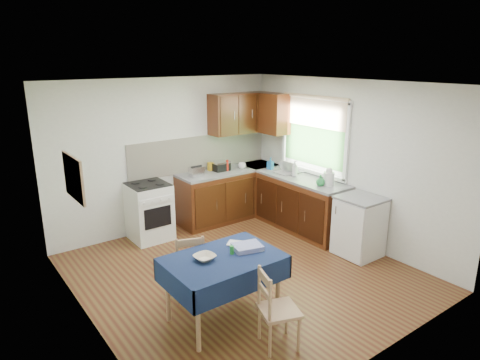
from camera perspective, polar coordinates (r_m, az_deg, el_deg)
floor at (r=5.91m, az=0.37°, el=-12.27°), size 4.20×4.20×0.00m
ceiling at (r=5.20m, az=0.42°, el=12.73°), size 4.00×4.20×0.02m
wall_back at (r=7.16m, az=-9.75°, el=3.32°), size 4.00×0.02×2.50m
wall_front at (r=4.05m, az=18.69°, el=-7.44°), size 4.00×0.02×2.50m
wall_left at (r=4.58m, az=-20.14°, el=-4.83°), size 0.02×4.20×2.50m
wall_right at (r=6.77m, az=14.07°, el=2.34°), size 0.02×4.20×2.50m
base_cabinets at (r=7.42m, az=2.95°, el=-2.60°), size 1.90×2.30×0.86m
worktop_back at (r=7.52m, az=-1.44°, el=1.27°), size 1.90×0.60×0.04m
worktop_right at (r=7.07m, az=8.27°, el=0.14°), size 0.60×1.70×0.04m
worktop_corner at (r=7.90m, az=2.42°, el=1.99°), size 0.60×0.60×0.04m
splashback at (r=7.47m, az=-5.23°, el=3.62°), size 2.70×0.02×0.60m
upper_cabinets at (r=7.61m, az=1.47°, el=8.89°), size 1.20×0.85×0.70m
stove at (r=6.92m, az=-12.00°, el=-4.10°), size 0.60×0.61×0.92m
window at (r=7.13m, az=9.81°, el=6.55°), size 0.04×1.48×1.26m
fridge at (r=6.47m, az=15.62°, el=-5.97°), size 0.58×0.60×0.89m
corkboard at (r=4.76m, az=-21.26°, el=0.26°), size 0.04×0.62×0.47m
dining_table at (r=4.70m, az=-2.27°, el=-11.39°), size 1.23×0.83×0.74m
chair_far at (r=5.19m, az=-6.82°, el=-11.12°), size 0.47×0.47×0.84m
chair_near at (r=4.39m, az=4.73°, el=-16.52°), size 0.47×0.47×0.84m
toaster at (r=7.08m, az=-5.83°, el=1.12°), size 0.24×0.15×0.19m
sandwich_press at (r=7.44m, az=-2.64°, el=1.90°), size 0.28×0.24×0.16m
sauce_bottle at (r=7.39m, az=-1.71°, el=1.94°), size 0.04×0.04×0.20m
yellow_packet at (r=7.44m, az=-3.86°, el=1.82°), size 0.12×0.10×0.15m
dish_rack at (r=7.35m, az=6.45°, el=1.16°), size 0.42×0.32×0.20m
kettle at (r=6.70m, az=11.77°, el=0.33°), size 0.16×0.16×0.28m
cup at (r=7.56m, az=0.28°, el=1.91°), size 0.17×0.17×0.10m
soap_bottle_a at (r=7.11m, az=7.30°, el=1.53°), size 0.14×0.14×0.26m
soap_bottle_b at (r=7.52m, az=4.06°, el=2.21°), size 0.12×0.12×0.21m
soap_bottle_c at (r=6.65m, az=10.69°, el=-0.05°), size 0.18×0.18×0.17m
plate_bowl at (r=4.60m, az=-4.74°, el=-10.26°), size 0.24×0.24×0.05m
book at (r=4.87m, az=-0.61°, el=-8.87°), size 0.26×0.27×0.02m
spice_jar at (r=4.70m, az=-1.08°, el=-9.30°), size 0.05×0.05×0.09m
tea_towel at (r=4.81m, az=0.99°, el=-8.92°), size 0.36×0.31×0.06m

